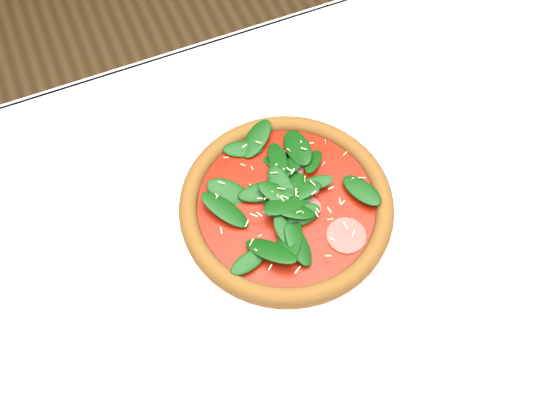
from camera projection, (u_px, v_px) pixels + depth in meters
name	position (u px, v px, depth m)	size (l,w,h in m)	color
ground	(280.00, 395.00, 1.41)	(6.00, 6.00, 0.00)	brown
dining_table	(285.00, 298.00, 0.85)	(1.21, 0.81, 0.75)	white
plate	(286.00, 210.00, 0.79)	(0.32, 0.32, 0.01)	white
pizza	(286.00, 203.00, 0.78)	(0.33, 0.33, 0.04)	brown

